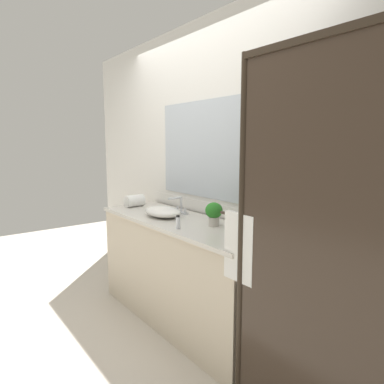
# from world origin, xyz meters

# --- Properties ---
(ground_plane) EXTENTS (8.00, 8.00, 0.00)m
(ground_plane) POSITION_xyz_m (0.00, 0.00, 0.00)
(ground_plane) COLOR beige
(wall_back_with_mirror) EXTENTS (4.40, 0.06, 2.60)m
(wall_back_with_mirror) POSITION_xyz_m (0.00, 0.34, 1.30)
(wall_back_with_mirror) COLOR silver
(wall_back_with_mirror) RESTS_ON ground_plane
(vanity_cabinet) EXTENTS (1.80, 0.58, 0.90)m
(vanity_cabinet) POSITION_xyz_m (0.00, 0.01, 0.45)
(vanity_cabinet) COLOR beige
(vanity_cabinet) RESTS_ON ground_plane
(shower_enclosure) EXTENTS (1.20, 0.59, 2.00)m
(shower_enclosure) POSITION_xyz_m (1.27, -0.19, 1.02)
(shower_enclosure) COLOR #2D2319
(shower_enclosure) RESTS_ON ground_plane
(sink_basin) EXTENTS (0.38, 0.27, 0.09)m
(sink_basin) POSITION_xyz_m (-0.20, -0.05, 0.94)
(sink_basin) COLOR white
(sink_basin) RESTS_ON vanity_cabinet
(faucet) EXTENTS (0.17, 0.16, 0.16)m
(faucet) POSITION_xyz_m (-0.20, 0.13, 0.96)
(faucet) COLOR silver
(faucet) RESTS_ON vanity_cabinet
(potted_plant) EXTENTS (0.13, 0.13, 0.18)m
(potted_plant) POSITION_xyz_m (0.33, 0.07, 1.01)
(potted_plant) COLOR beige
(potted_plant) RESTS_ON vanity_cabinet
(amenity_bottle_lotion) EXTENTS (0.03, 0.03, 0.10)m
(amenity_bottle_lotion) POSITION_xyz_m (0.23, -0.20, 0.95)
(amenity_bottle_lotion) COLOR silver
(amenity_bottle_lotion) RESTS_ON vanity_cabinet
(amenity_bottle_body_wash) EXTENTS (0.03, 0.03, 0.10)m
(amenity_bottle_body_wash) POSITION_xyz_m (0.48, 0.08, 0.95)
(amenity_bottle_body_wash) COLOR silver
(amenity_bottle_body_wash) RESTS_ON vanity_cabinet
(rolled_towel_near_edge) EXTENTS (0.12, 0.19, 0.12)m
(rolled_towel_near_edge) POSITION_xyz_m (-0.76, -0.02, 0.96)
(rolled_towel_near_edge) COLOR white
(rolled_towel_near_edge) RESTS_ON vanity_cabinet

